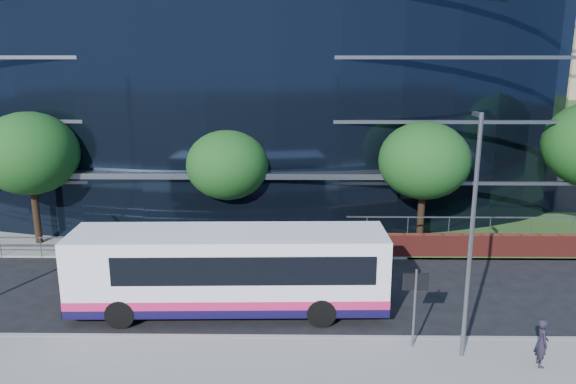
{
  "coord_description": "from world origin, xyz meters",
  "views": [
    {
      "loc": [
        0.49,
        -18.88,
        9.9
      ],
      "look_at": [
        0.14,
        8.0,
        3.14
      ],
      "focal_mm": 35.0,
      "sensor_mm": 36.0,
      "label": 1
    }
  ],
  "objects_px": {
    "street_sign": "(415,292)",
    "tree_dist_e": "(522,104)",
    "tree_far_a": "(29,153)",
    "tree_far_b": "(228,165)",
    "city_bus": "(232,270)",
    "streetlight_east": "(472,232)",
    "pedestrian": "(542,343)",
    "tree_far_c": "(424,161)"
  },
  "relations": [
    {
      "from": "tree_far_a",
      "to": "tree_far_c",
      "type": "distance_m",
      "value": 20.0
    },
    {
      "from": "streetlight_east",
      "to": "city_bus",
      "type": "distance_m",
      "value": 9.05
    },
    {
      "from": "tree_dist_e",
      "to": "pedestrian",
      "type": "height_order",
      "value": "tree_dist_e"
    },
    {
      "from": "tree_far_a",
      "to": "tree_far_c",
      "type": "bearing_deg",
      "value": 0.0
    },
    {
      "from": "tree_dist_e",
      "to": "pedestrian",
      "type": "relative_size",
      "value": 4.09
    },
    {
      "from": "tree_far_b",
      "to": "streetlight_east",
      "type": "bearing_deg",
      "value": -52.37
    },
    {
      "from": "street_sign",
      "to": "tree_dist_e",
      "type": "distance_m",
      "value": 45.99
    },
    {
      "from": "tree_far_a",
      "to": "tree_far_c",
      "type": "xyz_separation_m",
      "value": [
        20.0,
        0.0,
        -0.33
      ]
    },
    {
      "from": "tree_far_a",
      "to": "pedestrian",
      "type": "xyz_separation_m",
      "value": [
        21.33,
        -11.74,
        -3.92
      ]
    },
    {
      "from": "tree_far_b",
      "to": "tree_dist_e",
      "type": "bearing_deg",
      "value": 48.48
    },
    {
      "from": "streetlight_east",
      "to": "pedestrian",
      "type": "bearing_deg",
      "value": -13.6
    },
    {
      "from": "tree_far_b",
      "to": "city_bus",
      "type": "distance_m",
      "value": 8.69
    },
    {
      "from": "streetlight_east",
      "to": "pedestrian",
      "type": "relative_size",
      "value": 5.02
    },
    {
      "from": "tree_dist_e",
      "to": "tree_far_a",
      "type": "bearing_deg",
      "value": -140.04
    },
    {
      "from": "city_bus",
      "to": "tree_far_b",
      "type": "bearing_deg",
      "value": 95.91
    },
    {
      "from": "tree_far_b",
      "to": "tree_dist_e",
      "type": "xyz_separation_m",
      "value": [
        27.0,
        30.5,
        0.33
      ]
    },
    {
      "from": "city_bus",
      "to": "pedestrian",
      "type": "distance_m",
      "value": 11.03
    },
    {
      "from": "tree_far_a",
      "to": "tree_dist_e",
      "type": "height_order",
      "value": "tree_far_a"
    },
    {
      "from": "tree_far_b",
      "to": "pedestrian",
      "type": "bearing_deg",
      "value": -47.21
    },
    {
      "from": "street_sign",
      "to": "tree_dist_e",
      "type": "xyz_separation_m",
      "value": [
        19.5,
        41.59,
        2.39
      ]
    },
    {
      "from": "street_sign",
      "to": "tree_far_b",
      "type": "xyz_separation_m",
      "value": [
        -7.5,
        11.09,
        2.06
      ]
    },
    {
      "from": "tree_far_a",
      "to": "tree_far_b",
      "type": "bearing_deg",
      "value": 2.86
    },
    {
      "from": "streetlight_east",
      "to": "tree_dist_e",
      "type": "bearing_deg",
      "value": 66.89
    },
    {
      "from": "tree_dist_e",
      "to": "streetlight_east",
      "type": "relative_size",
      "value": 0.81
    },
    {
      "from": "tree_far_b",
      "to": "pedestrian",
      "type": "relative_size",
      "value": 3.8
    },
    {
      "from": "tree_dist_e",
      "to": "city_bus",
      "type": "distance_m",
      "value": 46.72
    },
    {
      "from": "tree_far_c",
      "to": "tree_dist_e",
      "type": "relative_size",
      "value": 1.0
    },
    {
      "from": "tree_far_a",
      "to": "streetlight_east",
      "type": "distance_m",
      "value": 22.05
    },
    {
      "from": "tree_far_b",
      "to": "streetlight_east",
      "type": "xyz_separation_m",
      "value": [
        9.0,
        -11.67,
        0.23
      ]
    },
    {
      "from": "street_sign",
      "to": "tree_far_a",
      "type": "height_order",
      "value": "tree_far_a"
    },
    {
      "from": "tree_far_c",
      "to": "city_bus",
      "type": "height_order",
      "value": "tree_far_c"
    },
    {
      "from": "city_bus",
      "to": "streetlight_east",
      "type": "bearing_deg",
      "value": -24.78
    },
    {
      "from": "streetlight_east",
      "to": "street_sign",
      "type": "bearing_deg",
      "value": 158.64
    },
    {
      "from": "city_bus",
      "to": "pedestrian",
      "type": "relative_size",
      "value": 7.62
    },
    {
      "from": "tree_far_a",
      "to": "streetlight_east",
      "type": "relative_size",
      "value": 0.87
    },
    {
      "from": "tree_far_a",
      "to": "tree_dist_e",
      "type": "bearing_deg",
      "value": 39.96
    },
    {
      "from": "tree_far_c",
      "to": "city_bus",
      "type": "distance_m",
      "value": 12.16
    },
    {
      "from": "tree_far_b",
      "to": "street_sign",
      "type": "bearing_deg",
      "value": -55.92
    },
    {
      "from": "street_sign",
      "to": "tree_far_a",
      "type": "relative_size",
      "value": 0.4
    },
    {
      "from": "street_sign",
      "to": "tree_far_c",
      "type": "height_order",
      "value": "tree_far_c"
    },
    {
      "from": "city_bus",
      "to": "street_sign",
      "type": "bearing_deg",
      "value": -25.23
    },
    {
      "from": "street_sign",
      "to": "tree_dist_e",
      "type": "bearing_deg",
      "value": 64.88
    }
  ]
}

